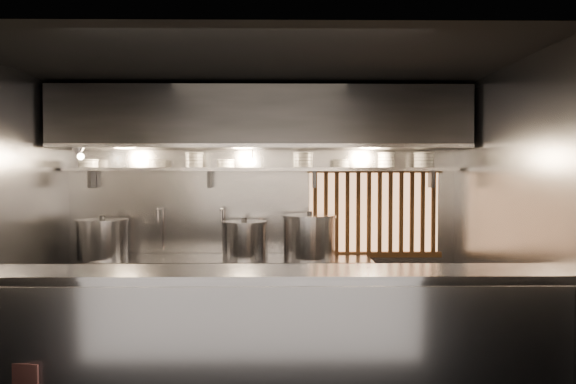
{
  "coord_description": "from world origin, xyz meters",
  "views": [
    {
      "loc": [
        0.22,
        -5.04,
        1.84
      ],
      "look_at": [
        0.29,
        0.55,
        1.65
      ],
      "focal_mm": 35.0,
      "sensor_mm": 36.0,
      "label": 1
    }
  ],
  "objects_px": {
    "stock_pot_mid": "(244,239)",
    "stock_pot_right": "(309,236)",
    "pendant_bulb": "(252,162)",
    "stock_pot_left": "(102,239)",
    "heat_lamp": "(79,151)"
  },
  "relations": [
    {
      "from": "heat_lamp",
      "to": "pendant_bulb",
      "type": "distance_m",
      "value": 1.83
    },
    {
      "from": "heat_lamp",
      "to": "pendant_bulb",
      "type": "relative_size",
      "value": 1.87
    },
    {
      "from": "pendant_bulb",
      "to": "stock_pot_right",
      "type": "height_order",
      "value": "pendant_bulb"
    },
    {
      "from": "stock_pot_left",
      "to": "stock_pot_mid",
      "type": "relative_size",
      "value": 1.19
    },
    {
      "from": "heat_lamp",
      "to": "stock_pot_mid",
      "type": "distance_m",
      "value": 1.98
    },
    {
      "from": "stock_pot_left",
      "to": "stock_pot_mid",
      "type": "height_order",
      "value": "stock_pot_left"
    },
    {
      "from": "pendant_bulb",
      "to": "stock_pot_mid",
      "type": "height_order",
      "value": "pendant_bulb"
    },
    {
      "from": "pendant_bulb",
      "to": "stock_pot_right",
      "type": "distance_m",
      "value": 1.04
    },
    {
      "from": "stock_pot_mid",
      "to": "stock_pot_right",
      "type": "bearing_deg",
      "value": -2.89
    },
    {
      "from": "stock_pot_left",
      "to": "stock_pot_right",
      "type": "height_order",
      "value": "stock_pot_right"
    },
    {
      "from": "stock_pot_right",
      "to": "heat_lamp",
      "type": "bearing_deg",
      "value": -173.71
    },
    {
      "from": "stock_pot_mid",
      "to": "stock_pot_right",
      "type": "relative_size",
      "value": 0.84
    },
    {
      "from": "stock_pot_mid",
      "to": "stock_pot_left",
      "type": "bearing_deg",
      "value": -179.15
    },
    {
      "from": "pendant_bulb",
      "to": "stock_pot_right",
      "type": "relative_size",
      "value": 0.27
    },
    {
      "from": "pendant_bulb",
      "to": "stock_pot_left",
      "type": "xyz_separation_m",
      "value": [
        -1.65,
        -0.07,
        -0.85
      ]
    }
  ]
}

